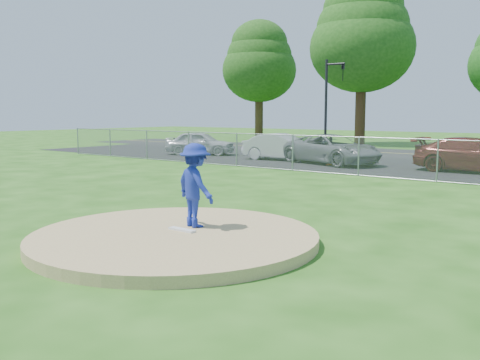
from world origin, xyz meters
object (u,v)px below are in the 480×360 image
object	(u,v)px
pitcher	(195,185)
parked_car_darkred	(476,155)
traffic_cone	(331,157)
parked_car_silver	(200,143)
parked_car_white	(282,147)
parked_car_gray	(332,149)
tree_far_left	(259,61)
tree_left	(362,34)
traffic_signal_left	(330,97)

from	to	relation	value
pitcher	parked_car_darkred	distance (m)	15.41
traffic_cone	parked_car_silver	distance (m)	8.99
parked_car_white	parked_car_gray	xyz separation A→B (m)	(3.00, -0.25, 0.03)
parked_car_gray	parked_car_darkred	distance (m)	6.38
parked_car_white	parked_car_gray	world-z (taller)	parked_car_gray
pitcher	traffic_cone	distance (m)	15.25
parked_car_darkred	tree_far_left	bearing A→B (deg)	53.69
parked_car_white	parked_car_darkred	distance (m)	9.36
parked_car_silver	tree_left	bearing A→B (deg)	-34.33
traffic_cone	parked_car_gray	size ratio (longest dim) A/B	0.14
pitcher	parked_car_darkred	size ratio (longest dim) A/B	0.34
pitcher	parked_car_darkred	bearing A→B (deg)	-79.29
tree_far_left	tree_left	world-z (taller)	tree_left
tree_far_left	tree_left	distance (m)	11.24
parked_car_silver	parked_car_darkred	distance (m)	15.06
traffic_cone	parked_car_silver	xyz separation A→B (m)	(-8.95, 0.83, 0.33)
pitcher	parked_car_silver	xyz separation A→B (m)	(-13.75, 15.30, -0.34)
traffic_signal_left	parked_car_white	bearing A→B (deg)	-83.90
tree_far_left	pitcher	world-z (taller)	tree_far_left
traffic_signal_left	traffic_cone	bearing A→B (deg)	-60.45
tree_left	traffic_cone	bearing A→B (deg)	-68.87
parked_car_darkred	traffic_cone	bearing A→B (deg)	98.17
traffic_cone	parked_car_darkred	distance (m)	6.19
parked_car_silver	parked_car_gray	distance (m)	8.69
pitcher	traffic_cone	bearing A→B (deg)	-56.05
tree_left	parked_car_silver	size ratio (longest dim) A/B	3.14
traffic_signal_left	parked_car_darkred	size ratio (longest dim) A/B	1.15
parked_car_silver	parked_car_darkred	xyz separation A→B (m)	(15.06, 0.06, 0.03)
tree_left	parked_car_white	world-z (taller)	tree_left
pitcher	traffic_cone	world-z (taller)	pitcher
traffic_signal_left	parked_car_darkred	distance (m)	11.97
traffic_cone	parked_car_white	distance (m)	3.36
parked_car_white	parked_car_gray	bearing A→B (deg)	-100.76
tree_left	traffic_cone	xyz separation A→B (m)	(6.14, -15.89, -7.88)
pitcher	parked_car_silver	distance (m)	20.57
tree_far_left	parked_car_silver	world-z (taller)	tree_far_left
traffic_signal_left	parked_car_white	size ratio (longest dim) A/B	1.37
pitcher	parked_car_white	size ratio (longest dim) A/B	0.40
tree_far_left	parked_car_gray	world-z (taller)	tree_far_left
parked_car_gray	parked_car_darkred	xyz separation A→B (m)	(6.37, 0.35, 0.01)
pitcher	parked_car_silver	world-z (taller)	pitcher
tree_far_left	parked_car_darkred	size ratio (longest dim) A/B	2.20
parked_car_white	tree_left	bearing A→B (deg)	4.80
parked_car_gray	traffic_cone	bearing A→B (deg)	-137.81
tree_left	traffic_cone	size ratio (longest dim) A/B	17.71
traffic_cone	tree_left	bearing A→B (deg)	111.13
parked_car_darkred	parked_car_gray	bearing A→B (deg)	92.98
traffic_cone	traffic_signal_left	bearing A→B (deg)	119.55
tree_far_left	parked_car_white	xyz separation A→B (m)	(13.89, -17.10, -6.37)
pitcher	parked_car_silver	bearing A→B (deg)	-32.46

